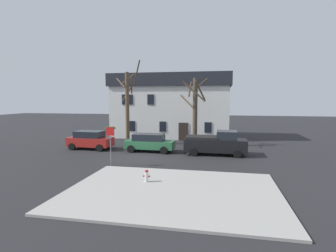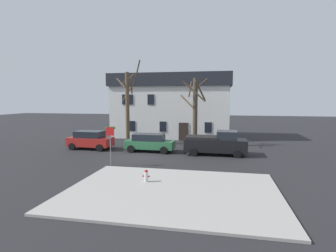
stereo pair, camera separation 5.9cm
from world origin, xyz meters
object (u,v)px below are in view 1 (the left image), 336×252
Objects in this scene: building_main at (171,105)px; fire_hydrant at (147,175)px; tree_bare_near at (128,105)px; car_red_wagon at (90,140)px; tree_bare_mid at (195,109)px; car_green_wagon at (149,142)px; street_sign_pole at (110,139)px; bicycle_leaning at (99,140)px; pickup_truck_black at (216,143)px.

building_main is 19.92m from fire_hydrant.
tree_bare_near reaches higher than fire_hydrant.
building_main is at bearing 59.00° from car_red_wagon.
car_green_wagon is at bearing -138.89° from tree_bare_mid.
tree_bare_mid reaches higher than street_sign_pole.
tree_bare_mid is at bearing -61.78° from building_main.
tree_bare_mid is 3.98× the size of bicycle_leaning.
pickup_truck_black is 9.75m from fire_hydrant.
street_sign_pole is at bearing -51.81° from car_red_wagon.
street_sign_pole is (-1.43, -16.19, -2.02)m from building_main.
pickup_truck_black is (2.20, -3.58, -2.81)m from tree_bare_mid.
car_green_wagon reaches higher than fire_hydrant.
building_main is at bearing 84.95° from street_sign_pole.
building_main is 16.37m from street_sign_pole.
car_red_wagon reaches higher than car_green_wagon.
bicycle_leaning is at bearing 125.66° from fire_hydrant.
car_red_wagon is at bearing -161.55° from tree_bare_mid.
fire_hydrant is at bearing -42.52° from street_sign_pole.
building_main is 12.43m from pickup_truck_black.
pickup_truck_black is 7.53× the size of fire_hydrant.
tree_bare_near reaches higher than bicycle_leaning.
pickup_truck_black is 3.04× the size of bicycle_leaning.
bicycle_leaning is at bearing 120.27° from street_sign_pole.
car_red_wagon is at bearing 128.19° from street_sign_pole.
pickup_truck_black is (5.92, -10.50, -3.03)m from building_main.
building_main reaches higher than pickup_truck_black.
fire_hydrant is at bearing -112.73° from pickup_truck_black.
car_green_wagon is at bearing 178.04° from pickup_truck_black.
tree_bare_near is 5.34m from car_red_wagon.
tree_bare_mid is 1.31× the size of pickup_truck_black.
car_green_wagon is (-3.86, -3.37, -2.96)m from tree_bare_mid.
building_main is at bearing 118.22° from tree_bare_mid.
street_sign_pole reaches higher than pickup_truck_black.
tree_bare_near is 1.66× the size of pickup_truck_black.
fire_hydrant is 0.24× the size of street_sign_pole.
building_main reaches higher than tree_bare_mid.
car_red_wagon is (-2.76, -3.15, -3.32)m from tree_bare_near.
building_main is at bearing 64.48° from tree_bare_near.
fire_hydrant is (-1.56, -12.55, -3.34)m from tree_bare_mid.
street_sign_pole is at bearing 137.48° from fire_hydrant.
tree_bare_mid is 11.06m from bicycle_leaning.
bicycle_leaning is (-3.42, 0.05, -3.87)m from tree_bare_near.
tree_bare_mid reaches higher than car_red_wagon.
tree_bare_mid is 1.53× the size of car_green_wagon.
building_main reaches higher than fire_hydrant.
tree_bare_near is 7.10m from tree_bare_mid.
car_green_wagon is at bearing -26.32° from bicycle_leaning.
tree_bare_near reaches higher than car_red_wagon.
tree_bare_mid is (7.09, 0.14, -0.41)m from tree_bare_near.
tree_bare_near reaches higher than tree_bare_mid.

